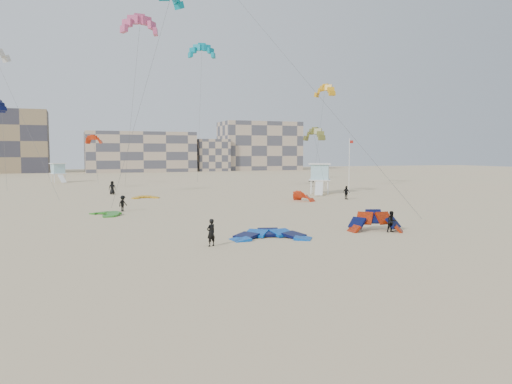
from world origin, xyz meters
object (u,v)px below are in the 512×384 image
object	(u,v)px
kite_ground_blue	(271,238)
lifeguard_tower_near	(320,179)
kitesurfer_main	(211,233)
kite_ground_orange	(375,231)

from	to	relation	value
kite_ground_blue	lifeguard_tower_near	bearing A→B (deg)	71.47
kite_ground_blue	lifeguard_tower_near	distance (m)	37.82
kitesurfer_main	lifeguard_tower_near	distance (m)	41.46
kite_ground_blue	kite_ground_orange	bearing A→B (deg)	15.02
kite_ground_blue	kitesurfer_main	distance (m)	4.80
kite_ground_blue	kite_ground_orange	xyz separation A→B (m)	(8.41, 0.13, 0.00)
kite_ground_blue	kite_ground_orange	size ratio (longest dim) A/B	1.28
kite_ground_orange	lifeguard_tower_near	world-z (taller)	lifeguard_tower_near
kitesurfer_main	lifeguard_tower_near	world-z (taller)	lifeguard_tower_near
kite_ground_blue	kitesurfer_main	size ratio (longest dim) A/B	2.96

